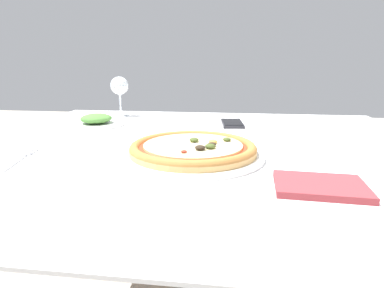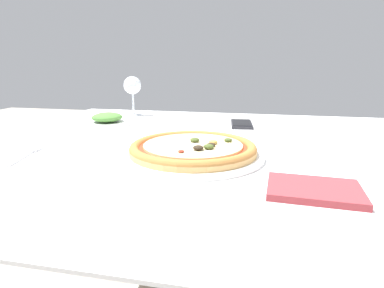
{
  "view_description": "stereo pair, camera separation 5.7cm",
  "coord_description": "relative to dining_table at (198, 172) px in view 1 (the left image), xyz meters",
  "views": [
    {
      "loc": [
        0.09,
        -0.82,
        0.93
      ],
      "look_at": [
        -0.0,
        -0.12,
        0.75
      ],
      "focal_mm": 30.0,
      "sensor_mm": 36.0,
      "label": 1
    },
    {
      "loc": [
        0.15,
        -0.81,
        0.93
      ],
      "look_at": [
        -0.0,
        -0.12,
        0.75
      ],
      "focal_mm": 30.0,
      "sensor_mm": 36.0,
      "label": 2
    }
  ],
  "objects": [
    {
      "name": "napkin_folded",
      "position": [
        0.24,
        -0.28,
        0.09
      ],
      "size": [
        0.16,
        0.12,
        0.01
      ],
      "color": "#933338",
      "rests_on": "dining_table"
    },
    {
      "name": "wine_glass_far_left",
      "position": [
        -0.36,
        0.42,
        0.19
      ],
      "size": [
        0.07,
        0.07,
        0.16
      ],
      "color": "silver",
      "rests_on": "dining_table"
    },
    {
      "name": "side_plate",
      "position": [
        -0.37,
        0.2,
        0.1
      ],
      "size": [
        0.18,
        0.18,
        0.04
      ],
      "color": "white",
      "rests_on": "dining_table"
    },
    {
      "name": "pizza_plate",
      "position": [
        -0.0,
        -0.12,
        0.1
      ],
      "size": [
        0.32,
        0.32,
        0.04
      ],
      "color": "white",
      "rests_on": "dining_table"
    },
    {
      "name": "fork",
      "position": [
        -0.38,
        -0.19,
        0.08
      ],
      "size": [
        0.06,
        0.17,
        0.0
      ],
      "color": "silver",
      "rests_on": "dining_table"
    },
    {
      "name": "cell_phone",
      "position": [
        0.09,
        0.29,
        0.08
      ],
      "size": [
        0.09,
        0.15,
        0.01
      ],
      "color": "#232328",
      "rests_on": "dining_table"
    },
    {
      "name": "dining_table",
      "position": [
        0.0,
        0.0,
        0.0
      ],
      "size": [
        1.25,
        1.1,
        0.72
      ],
      "color": "brown",
      "rests_on": "ground_plane"
    }
  ]
}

